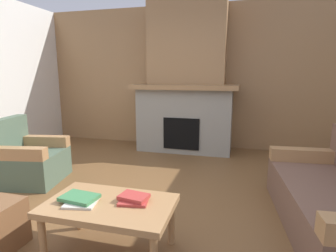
# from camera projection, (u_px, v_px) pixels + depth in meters

# --- Properties ---
(ground) EXTENTS (9.00, 9.00, 0.00)m
(ground) POSITION_uv_depth(u_px,v_px,m) (135.00, 217.00, 2.74)
(ground) COLOR brown
(wall_back_wood_panel) EXTENTS (6.00, 0.12, 2.70)m
(wall_back_wood_panel) POSITION_uv_depth(u_px,v_px,m) (190.00, 77.00, 5.33)
(wall_back_wood_panel) COLOR #997047
(wall_back_wood_panel) RESTS_ON ground
(fireplace) EXTENTS (1.90, 0.82, 2.70)m
(fireplace) POSITION_uv_depth(u_px,v_px,m) (186.00, 88.00, 5.01)
(fireplace) COLOR gray
(fireplace) RESTS_ON ground
(armchair) EXTENTS (0.88, 0.88, 0.85)m
(armchair) POSITION_uv_depth(u_px,v_px,m) (28.00, 160.00, 3.61)
(armchair) COLOR #4C604C
(armchair) RESTS_ON ground
(coffee_table) EXTENTS (1.00, 0.60, 0.43)m
(coffee_table) POSITION_uv_depth(u_px,v_px,m) (110.00, 209.00, 2.13)
(coffee_table) COLOR #A87A4C
(coffee_table) RESTS_ON ground
(book_stack_near_edge) EXTENTS (0.32, 0.26, 0.05)m
(book_stack_near_edge) POSITION_uv_depth(u_px,v_px,m) (80.00, 199.00, 2.12)
(book_stack_near_edge) COLOR beige
(book_stack_near_edge) RESTS_ON coffee_table
(book_stack_center) EXTENTS (0.25, 0.22, 0.05)m
(book_stack_center) POSITION_uv_depth(u_px,v_px,m) (134.00, 199.00, 2.13)
(book_stack_center) COLOR #B23833
(book_stack_center) RESTS_ON coffee_table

